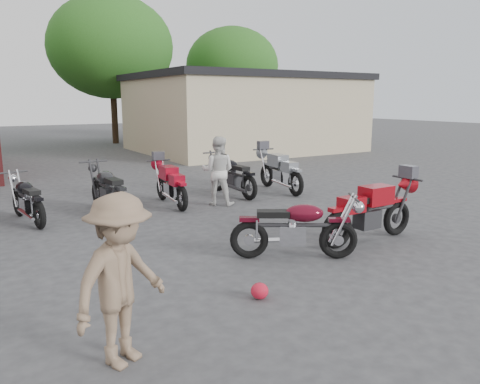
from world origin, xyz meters
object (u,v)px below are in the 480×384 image
person_tan (121,281)px  row_bike_2 (27,197)px  row_bike_5 (232,173)px  helmet (260,291)px  person_light (218,171)px  row_bike_3 (108,187)px  row_bike_6 (280,169)px  vintage_motorcycle (297,224)px  row_bike_4 (170,182)px  sportbike (371,209)px

person_tan → row_bike_2: person_tan is taller
row_bike_5 → helmet: bearing=149.9°
person_light → row_bike_5: bearing=-97.1°
helmet → row_bike_5: (3.10, 5.97, 0.50)m
person_light → row_bike_3: (-2.55, 0.53, -0.23)m
row_bike_6 → row_bike_3: bearing=96.0°
vintage_motorcycle → row_bike_4: bearing=123.9°
helmet → row_bike_3: size_ratio=0.11×
person_light → row_bike_6: bearing=-125.5°
sportbike → row_bike_3: bearing=126.2°
sportbike → person_light: bearing=101.8°
vintage_motorcycle → row_bike_6: size_ratio=0.93×
helmet → person_light: bearing=66.6°
person_tan → sportbike: bearing=-9.7°
vintage_motorcycle → row_bike_3: row_bike_3 is taller
sportbike → vintage_motorcycle: bearing=-178.7°
helmet → row_bike_6: row_bike_6 is taller
row_bike_2 → row_bike_5: (5.11, 0.20, 0.06)m
helmet → row_bike_5: bearing=62.5°
row_bike_3 → row_bike_6: (4.87, 0.09, 0.01)m
person_tan → row_bike_5: (5.07, 6.51, -0.25)m
person_light → row_bike_5: person_light is taller
row_bike_2 → row_bike_3: bearing=-102.5°
person_tan → row_bike_6: bearing=16.9°
vintage_motorcycle → person_tan: bearing=-123.4°
row_bike_3 → row_bike_6: row_bike_6 is taller
sportbike → row_bike_3: size_ratio=1.00×
row_bike_6 → row_bike_4: bearing=95.9°
helmet → row_bike_3: row_bike_3 is taller
sportbike → row_bike_4: bearing=111.7°
vintage_motorcycle → person_tan: size_ratio=1.17×
helmet → row_bike_5: row_bike_5 is taller
sportbike → row_bike_6: (1.43, 4.71, 0.01)m
helmet → row_bike_2: 6.13m
person_tan → person_light: bearing=26.5°
person_tan → row_bike_5: 8.26m
helmet → person_light: 5.65m
person_light → row_bike_3: 2.61m
vintage_motorcycle → row_bike_3: (-1.71, 4.68, 0.04)m
vintage_motorcycle → row_bike_5: row_bike_5 is taller
vintage_motorcycle → helmet: bearing=-112.3°
sportbike → person_tan: size_ratio=1.24×
row_bike_5 → row_bike_6: (1.45, -0.21, 0.01)m
row_bike_4 → row_bike_5: size_ratio=0.93×
helmet → person_tan: size_ratio=0.14×
person_light → row_bike_5: 1.22m
row_bike_2 → row_bike_4: 3.22m
row_bike_2 → row_bike_6: 6.55m
sportbike → row_bike_6: size_ratio=0.99×
row_bike_3 → row_bike_4: (1.54, 0.04, -0.05)m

